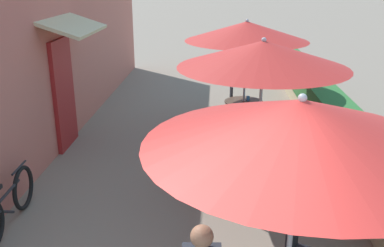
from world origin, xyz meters
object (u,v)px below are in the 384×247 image
at_px(patio_umbrella_near, 300,124).
at_px(cafe_chair_far_right, 252,122).
at_px(patio_table_mid, 257,160).
at_px(coffee_cup_far, 248,98).
at_px(cafe_chair_mid_back, 213,152).
at_px(cafe_chair_far_left, 236,101).
at_px(patio_umbrella_far, 247,31).
at_px(bicycle_second, 8,205).
at_px(patio_table_far, 243,110).
at_px(cafe_chair_mid_right, 291,150).
at_px(patio_umbrella_mid, 263,54).
at_px(coffee_cup_mid, 266,149).
at_px(cafe_chair_mid_left, 269,183).

height_order(patio_umbrella_near, cafe_chair_far_right, patio_umbrella_near).
xyz_separation_m(patio_table_mid, coffee_cup_far, (0.02, 2.60, 0.24)).
relative_size(cafe_chair_mid_back, cafe_chair_far_left, 1.00).
relative_size(patio_umbrella_far, bicycle_second, 1.49).
relative_size(patio_table_far, cafe_chair_far_right, 0.92).
height_order(cafe_chair_mid_right, cafe_chair_far_left, same).
bearing_deg(cafe_chair_far_right, patio_table_mid, 174.12).
bearing_deg(cafe_chair_mid_right, patio_umbrella_mid, 5.91).
height_order(coffee_cup_mid, bicycle_second, coffee_cup_mid).
xyz_separation_m(cafe_chair_mid_left, cafe_chair_mid_back, (-0.78, 1.02, 0.00)).
distance_m(cafe_chair_far_right, bicycle_second, 4.56).
relative_size(patio_table_mid, coffee_cup_mid, 8.86).
height_order(patio_umbrella_near, cafe_chair_mid_right, patio_umbrella_near).
bearing_deg(patio_umbrella_far, patio_table_mid, -88.39).
relative_size(patio_umbrella_near, coffee_cup_mid, 27.23).
relative_size(cafe_chair_mid_left, cafe_chair_mid_back, 1.00).
distance_m(cafe_chair_mid_left, bicycle_second, 3.51).
height_order(cafe_chair_mid_left, patio_table_far, cafe_chair_mid_left).
bearing_deg(cafe_chair_mid_left, coffee_cup_far, -0.08).
xyz_separation_m(cafe_chair_far_left, cafe_chair_far_right, (0.26, -1.46, 0.00)).
height_order(patio_umbrella_far, bicycle_second, patio_umbrella_far).
xyz_separation_m(cafe_chair_mid_back, bicycle_second, (-2.69, -1.49, -0.18)).
xyz_separation_m(patio_umbrella_near, cafe_chair_far_right, (0.07, 4.73, -1.64)).
height_order(cafe_chair_mid_back, patio_umbrella_far, patio_umbrella_far).
bearing_deg(bicycle_second, cafe_chair_far_right, 38.87).
relative_size(cafe_chair_mid_left, patio_table_far, 1.09).
xyz_separation_m(patio_umbrella_mid, coffee_cup_mid, (0.11, -0.12, -1.39)).
bearing_deg(patio_umbrella_near, coffee_cup_far, 89.66).
xyz_separation_m(cafe_chair_mid_left, patio_umbrella_far, (-0.16, 3.26, 1.64)).
xyz_separation_m(patio_umbrella_near, cafe_chair_mid_back, (-0.67, 3.23, -1.64)).
relative_size(patio_table_far, bicycle_second, 0.48).
xyz_separation_m(cafe_chair_mid_back, cafe_chair_far_left, (0.49, 2.97, 0.00)).
height_order(patio_table_mid, cafe_chair_far_right, cafe_chair_far_right).
height_order(patio_umbrella_near, bicycle_second, patio_umbrella_near).
height_order(patio_umbrella_mid, coffee_cup_far, patio_umbrella_mid).
height_order(cafe_chair_mid_back, cafe_chair_far_left, same).
bearing_deg(coffee_cup_mid, cafe_chair_mid_left, -91.87).
bearing_deg(cafe_chair_mid_right, patio_table_far, -103.61).
relative_size(patio_umbrella_mid, coffee_cup_mid, 27.23).
relative_size(cafe_chair_mid_right, patio_umbrella_far, 0.35).
distance_m(cafe_chair_mid_back, patio_umbrella_far, 2.84).
distance_m(cafe_chair_mid_back, coffee_cup_mid, 0.93).
xyz_separation_m(patio_umbrella_mid, cafe_chair_mid_right, (0.59, 0.45, -1.64)).
relative_size(coffee_cup_mid, cafe_chair_far_right, 0.10).
bearing_deg(coffee_cup_mid, patio_table_far, 94.00).
height_order(patio_table_far, cafe_chair_far_left, cafe_chair_far_left).
bearing_deg(patio_table_mid, coffee_cup_mid, -45.75).
height_order(cafe_chair_mid_left, patio_umbrella_far, patio_umbrella_far).
relative_size(patio_umbrella_near, cafe_chair_far_left, 2.82).
relative_size(cafe_chair_mid_right, coffee_cup_mid, 9.67).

